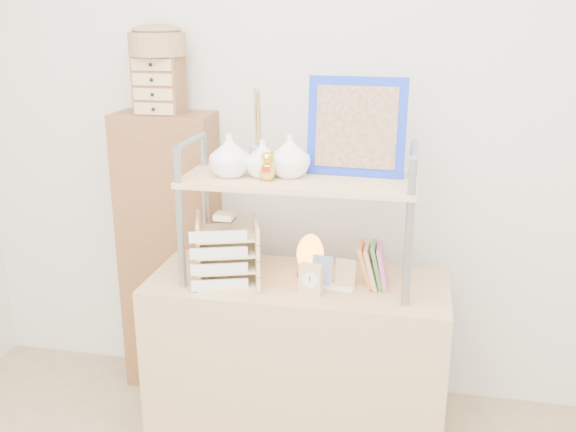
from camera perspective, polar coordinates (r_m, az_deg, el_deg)
name	(u,v)px	position (r m, az deg, el deg)	size (l,w,h in m)	color
room_shell	(238,48)	(1.60, -4.49, 14.67)	(3.42, 3.41, 2.61)	silver
desk	(297,362)	(2.76, 0.83, -12.88)	(1.20, 0.50, 0.75)	tan
cabinet	(171,253)	(3.14, -10.34, -3.29)	(0.45, 0.24, 1.35)	brown
hutch	(291,170)	(2.47, 0.31, 4.11)	(0.90, 0.34, 0.80)	gray
letter_tray	(226,255)	(2.55, -5.52, -3.46)	(0.29, 0.29, 0.29)	#D3B67E
salt_lamp	(310,255)	(2.60, 1.98, -3.49)	(0.12, 0.11, 0.18)	brown
desk_clock	(311,280)	(2.45, 2.03, -5.67)	(0.09, 0.05, 0.12)	tan
postcard_stand	(333,278)	(2.53, 4.01, -5.54)	(0.18, 0.08, 0.12)	white
drawer_chest	(159,85)	(2.93, -11.36, 11.33)	(0.20, 0.16, 0.25)	brown
woven_basket	(157,44)	(2.92, -11.55, 14.74)	(0.25, 0.25, 0.10)	olive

